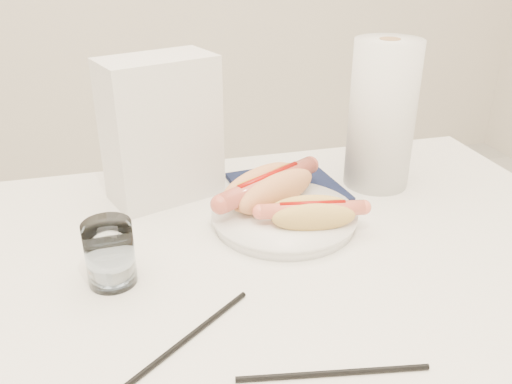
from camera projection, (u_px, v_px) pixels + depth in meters
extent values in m
cube|color=white|center=(214.00, 296.00, 0.70)|extent=(1.20, 0.80, 0.04)
cylinder|color=silver|center=(415.00, 303.00, 1.28)|extent=(0.04, 0.04, 0.71)
cylinder|color=white|center=(284.00, 219.00, 0.83)|extent=(0.25, 0.25, 0.02)
ellipsoid|color=#EB995E|center=(277.00, 191.00, 0.83)|extent=(0.16, 0.12, 0.06)
ellipsoid|color=#EB995E|center=(260.00, 184.00, 0.85)|extent=(0.16, 0.12, 0.06)
ellipsoid|color=#EB995E|center=(268.00, 194.00, 0.85)|extent=(0.16, 0.13, 0.03)
cylinder|color=#BF5443|center=(268.00, 183.00, 0.84)|extent=(0.19, 0.13, 0.03)
cylinder|color=#990A05|center=(269.00, 176.00, 0.83)|extent=(0.11, 0.07, 0.01)
ellipsoid|color=#E3B558|center=(314.00, 217.00, 0.77)|extent=(0.12, 0.05, 0.04)
ellipsoid|color=#E3B558|center=(310.00, 208.00, 0.79)|extent=(0.12, 0.05, 0.04)
ellipsoid|color=#E3B558|center=(312.00, 218.00, 0.78)|extent=(0.12, 0.06, 0.02)
cylinder|color=#EF6D54|center=(312.00, 210.00, 0.78)|extent=(0.15, 0.05, 0.02)
cylinder|color=#990A05|center=(313.00, 204.00, 0.77)|extent=(0.10, 0.02, 0.01)
cylinder|color=silver|center=(110.00, 253.00, 0.68)|extent=(0.06, 0.06, 0.09)
cylinder|color=black|center=(186.00, 340.00, 0.59)|extent=(0.17, 0.13, 0.01)
cylinder|color=black|center=(333.00, 373.00, 0.55)|extent=(0.20, 0.04, 0.01)
cube|color=silver|center=(161.00, 130.00, 0.87)|extent=(0.20, 0.15, 0.23)
cube|color=#101734|center=(287.00, 187.00, 0.93)|extent=(0.19, 0.19, 0.01)
cylinder|color=silver|center=(382.00, 115.00, 0.91)|extent=(0.14, 0.14, 0.25)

